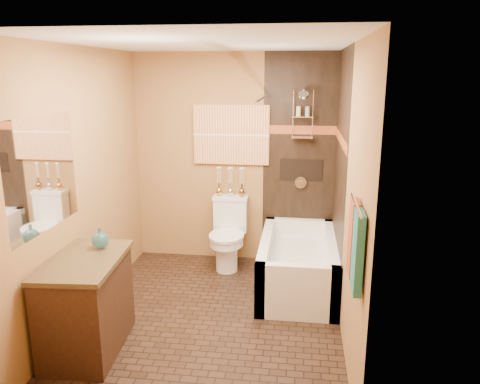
% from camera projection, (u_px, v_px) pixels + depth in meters
% --- Properties ---
extents(floor, '(3.00, 3.00, 0.00)m').
position_uv_depth(floor, '(212.00, 316.00, 4.47)').
color(floor, black).
rests_on(floor, ground).
extents(wall_left, '(0.02, 3.00, 2.50)m').
position_uv_depth(wall_left, '(83.00, 186.00, 4.32)').
color(wall_left, '#A16F3E').
rests_on(wall_left, floor).
extents(wall_right, '(0.02, 3.00, 2.50)m').
position_uv_depth(wall_right, '(348.00, 194.00, 4.01)').
color(wall_right, '#A16F3E').
rests_on(wall_right, floor).
extents(wall_back, '(2.40, 0.02, 2.50)m').
position_uv_depth(wall_back, '(234.00, 160.00, 5.60)').
color(wall_back, '#A16F3E').
rests_on(wall_back, floor).
extents(wall_front, '(2.40, 0.02, 2.50)m').
position_uv_depth(wall_front, '(161.00, 252.00, 2.72)').
color(wall_front, '#A16F3E').
rests_on(wall_front, floor).
extents(ceiling, '(3.00, 3.00, 0.00)m').
position_uv_depth(ceiling, '(208.00, 43.00, 3.85)').
color(ceiling, silver).
rests_on(ceiling, wall_back).
extents(alcove_tile_back, '(0.85, 0.01, 2.50)m').
position_uv_depth(alcove_tile_back, '(299.00, 161.00, 5.50)').
color(alcove_tile_back, black).
rests_on(alcove_tile_back, wall_back).
extents(alcove_tile_right, '(0.01, 1.50, 2.50)m').
position_uv_depth(alcove_tile_right, '(340.00, 176.00, 4.73)').
color(alcove_tile_right, black).
rests_on(alcove_tile_right, wall_right).
extents(mosaic_band_back, '(0.85, 0.01, 0.10)m').
position_uv_depth(mosaic_band_back, '(300.00, 130.00, 5.39)').
color(mosaic_band_back, maroon).
rests_on(mosaic_band_back, alcove_tile_back).
extents(mosaic_band_right, '(0.01, 1.50, 0.10)m').
position_uv_depth(mosaic_band_right, '(341.00, 139.00, 4.64)').
color(mosaic_band_right, maroon).
rests_on(mosaic_band_right, alcove_tile_right).
extents(alcove_niche, '(0.50, 0.01, 0.25)m').
position_uv_depth(alcove_niche, '(301.00, 170.00, 5.51)').
color(alcove_niche, black).
rests_on(alcove_niche, alcove_tile_back).
extents(shower_fixtures, '(0.24, 0.33, 1.16)m').
position_uv_depth(shower_fixtures, '(303.00, 127.00, 5.28)').
color(shower_fixtures, silver).
rests_on(shower_fixtures, floor).
extents(curtain_rod, '(0.03, 1.55, 0.03)m').
position_uv_depth(curtain_rod, '(263.00, 98.00, 4.64)').
color(curtain_rod, silver).
rests_on(curtain_rod, wall_back).
extents(towel_bar, '(0.02, 0.55, 0.02)m').
position_uv_depth(towel_bar, '(356.00, 205.00, 2.96)').
color(towel_bar, silver).
rests_on(towel_bar, wall_right).
extents(towel_teal, '(0.05, 0.22, 0.52)m').
position_uv_depth(towel_teal, '(358.00, 252.00, 2.90)').
color(towel_teal, '#21706F').
rests_on(towel_teal, towel_bar).
extents(towel_rust, '(0.05, 0.22, 0.52)m').
position_uv_depth(towel_rust, '(353.00, 238.00, 3.15)').
color(towel_rust, maroon).
rests_on(towel_rust, towel_bar).
extents(sunset_painting, '(0.90, 0.04, 0.70)m').
position_uv_depth(sunset_painting, '(231.00, 135.00, 5.51)').
color(sunset_painting, '#D56132').
rests_on(sunset_painting, wall_back).
extents(vanity_mirror, '(0.01, 1.00, 0.90)m').
position_uv_depth(vanity_mirror, '(43.00, 174.00, 3.62)').
color(vanity_mirror, white).
rests_on(vanity_mirror, wall_left).
extents(bathtub, '(0.80, 1.50, 0.55)m').
position_uv_depth(bathtub, '(298.00, 268.00, 5.04)').
color(bathtub, white).
rests_on(bathtub, floor).
extents(toilet, '(0.42, 0.62, 0.82)m').
position_uv_depth(toilet, '(228.00, 233.00, 5.53)').
color(toilet, white).
rests_on(toilet, floor).
extents(vanity, '(0.63, 0.96, 0.81)m').
position_uv_depth(vanity, '(87.00, 304.00, 3.86)').
color(vanity, black).
rests_on(vanity, floor).
extents(teal_bottle, '(0.16, 0.16, 0.23)m').
position_uv_depth(teal_bottle, '(100.00, 238.00, 3.96)').
color(teal_bottle, '#226167').
rests_on(teal_bottle, vanity).
extents(bud_vases, '(0.35, 0.07, 0.34)m').
position_uv_depth(bud_vases, '(230.00, 181.00, 5.56)').
color(bud_vases, '#C48C3D').
rests_on(bud_vases, toilet).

